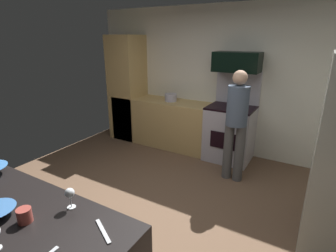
# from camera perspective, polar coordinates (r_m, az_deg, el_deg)

# --- Properties ---
(ground_plane) EXTENTS (5.20, 4.80, 0.02)m
(ground_plane) POSITION_cam_1_polar(r_m,az_deg,el_deg) (3.43, -3.59, -18.31)
(ground_plane) COLOR brown
(wall_back) EXTENTS (5.20, 0.12, 2.60)m
(wall_back) POSITION_cam_1_polar(r_m,az_deg,el_deg) (4.91, 11.70, 9.53)
(wall_back) COLOR silver
(wall_back) RESTS_ON ground
(lower_cabinet_run) EXTENTS (2.40, 0.60, 0.90)m
(lower_cabinet_run) POSITION_cam_1_polar(r_m,az_deg,el_deg) (5.15, 0.26, 0.60)
(lower_cabinet_run) COLOR tan
(lower_cabinet_run) RESTS_ON ground
(cabinet_column) EXTENTS (0.60, 0.60, 2.10)m
(cabinet_column) POSITION_cam_1_polar(r_m,az_deg,el_deg) (5.56, -8.78, 8.12)
(cabinet_column) COLOR tan
(cabinet_column) RESTS_ON ground
(oven_range) EXTENTS (0.76, 0.65, 1.52)m
(oven_range) POSITION_cam_1_polar(r_m,az_deg,el_deg) (4.66, 13.31, -1.05)
(oven_range) COLOR #B7B3BF
(oven_range) RESTS_ON ground
(microwave) EXTENTS (0.74, 0.38, 0.32)m
(microwave) POSITION_cam_1_polar(r_m,az_deg,el_deg) (4.50, 14.78, 13.32)
(microwave) COLOR black
(microwave) RESTS_ON oven_range
(person_cook) EXTENTS (0.31, 0.30, 1.64)m
(person_cook) POSITION_cam_1_polar(r_m,az_deg,el_deg) (3.86, 14.63, 1.01)
(person_cook) COLOR #525252
(person_cook) RESTS_ON ground
(wine_glass_mid) EXTENTS (0.07, 0.07, 0.16)m
(wine_glass_mid) POSITION_cam_1_polar(r_m,az_deg,el_deg) (2.02, -20.60, -13.66)
(wine_glass_mid) COLOR silver
(wine_glass_mid) RESTS_ON counter_island
(mug_coffee) EXTENTS (0.09, 0.09, 0.10)m
(mug_coffee) POSITION_cam_1_polar(r_m,az_deg,el_deg) (2.04, -28.74, -16.68)
(mug_coffee) COLOR #9C4037
(mug_coffee) RESTS_ON counter_island
(knife_chef) EXTENTS (0.23, 0.14, 0.01)m
(knife_chef) POSITION_cam_1_polar(r_m,az_deg,el_deg) (1.81, -13.94, -21.29)
(knife_chef) COLOR #B7BABF
(knife_chef) RESTS_ON counter_island
(stock_pot) EXTENTS (0.23, 0.23, 0.14)m
(stock_pot) POSITION_cam_1_polar(r_m,az_deg,el_deg) (4.99, 0.60, 6.24)
(stock_pot) COLOR #B4B1C5
(stock_pot) RESTS_ON lower_cabinet_run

